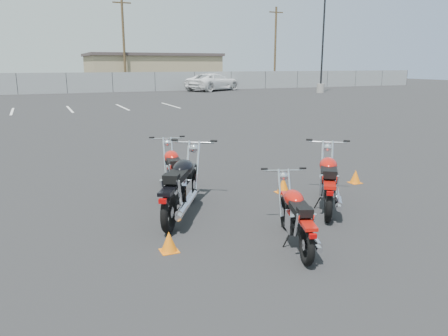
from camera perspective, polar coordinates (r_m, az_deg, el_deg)
name	(u,v)px	position (r m, az deg, el deg)	size (l,w,h in m)	color
ground	(227,213)	(7.61, 0.43, -5.87)	(120.00, 120.00, 0.00)	black
motorcycle_front_red	(173,170)	(8.80, -6.65, -0.26)	(0.81, 2.00, 0.98)	black
motorcycle_second_black	(181,186)	(7.36, -5.58, -2.41)	(1.60, 2.17, 1.13)	black
motorcycle_third_red	(328,181)	(7.96, 13.48, -1.72)	(1.60, 2.01, 1.07)	black
motorcycle_rear_red	(296,217)	(6.27, 9.42, -6.30)	(1.00, 1.86, 0.92)	black
training_cone_near	(283,185)	(8.81, 7.75, -2.21)	(0.27, 0.27, 0.32)	orange
training_cone_far	(355,177)	(9.87, 16.79, -1.07)	(0.24, 0.24, 0.29)	orange
training_cone_extra	(169,241)	(6.11, -7.20, -9.50)	(0.24, 0.24, 0.29)	orange
light_pole_east	(322,58)	(41.00, 12.69, 13.84)	(0.80, 0.70, 11.40)	gray
chainlink_fence	(67,83)	(41.70, -19.86, 10.40)	(80.06, 0.06, 1.80)	gray
tan_building_east	(152,70)	(52.19, -9.45, 12.50)	(14.40, 9.40, 3.70)	#948460
utility_pole_c	(124,42)	(46.48, -12.96, 15.75)	(1.80, 0.24, 9.00)	#3F301D
utility_pole_d	(275,45)	(53.83, 6.72, 15.62)	(1.80, 0.24, 9.00)	#3F301D
parking_line_stripes	(42,110)	(26.69, -22.72, 6.97)	(15.12, 4.00, 0.01)	silver
white_van	(213,77)	(43.27, -1.43, 11.79)	(6.87, 2.75, 2.61)	white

